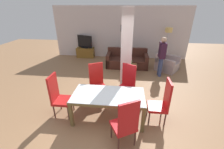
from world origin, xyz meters
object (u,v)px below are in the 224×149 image
coffee_table (129,70)px  floor_lamp (168,33)px  dining_chair_far_left (97,82)px  standing_person (162,54)px  dining_chair_head_right (162,101)px  dining_chair_far_right (127,83)px  bottle (132,63)px  tv_screen (85,42)px  dining_chair_near_right (126,123)px  dining_table (108,99)px  armchair (167,64)px  dining_chair_head_left (58,95)px  sofa (127,61)px  tv_stand (86,53)px

coffee_table → floor_lamp: floor_lamp is taller
dining_chair_far_left → floor_lamp: floor_lamp is taller
standing_person → dining_chair_head_right: bearing=168.0°
dining_chair_far_right → coffee_table: (0.09, 1.91, -0.37)m
bottle → tv_screen: (-2.54, 2.17, 0.32)m
dining_chair_far_right → tv_screen: (-2.38, 3.97, 0.27)m
dining_chair_near_right → dining_chair_far_left: same height
dining_chair_far_right → dining_chair_near_right: bearing=117.9°
dining_table → dining_chair_head_right: size_ratio=1.54×
dining_chair_near_right → dining_chair_head_right: (0.86, 0.83, 0.00)m
dining_table → dining_chair_far_left: (-0.45, 0.85, 0.02)m
floor_lamp → dining_chair_far_right: bearing=-116.8°
dining_chair_near_right → standing_person: (1.35, 3.64, 0.32)m
armchair → dining_chair_head_left: bearing=-9.8°
dining_chair_head_right → floor_lamp: 4.89m
dining_chair_near_right → tv_screen: (-2.39, 5.65, 0.27)m
coffee_table → bottle: 0.34m
sofa → coffee_table: 0.97m
dining_chair_near_right → bottle: bearing=58.6°
dining_table → floor_lamp: (2.39, 4.69, 0.87)m
dining_chair_head_left → coffee_table: (1.86, 2.76, -0.37)m
floor_lamp → coffee_table: bearing=-133.8°
dining_chair_head_right → tv_screen: size_ratio=1.36×
dining_table → tv_screen: (-1.93, 4.82, 0.29)m
armchair → coffee_table: bearing=-31.3°
armchair → floor_lamp: (0.16, 1.22, 1.17)m
dining_chair_head_right → tv_stand: 5.82m
coffee_table → dining_chair_near_right: bearing=-91.4°
bottle → tv_stand: size_ratio=0.27×
bottle → dining_chair_near_right: bearing=-92.6°
dining_chair_head_left → dining_chair_far_right: 1.97m
dining_chair_far_right → tv_stand: dining_chair_far_right is taller
floor_lamp → dining_chair_head_left: bearing=-128.3°
dining_chair_near_right → sofa: dining_chair_near_right is taller
dining_chair_head_right → floor_lamp: size_ratio=0.68×
dining_table → sofa: sofa is taller
dining_chair_far_left → bottle: size_ratio=4.44×
bottle → floor_lamp: size_ratio=0.15×
dining_chair_head_right → dining_chair_far_right: bearing=45.2°
dining_table → dining_chair_head_left: (-1.32, 0.00, 0.02)m
dining_chair_far_right → armchair: (1.78, 2.62, -0.33)m
armchair → tv_stand: armchair is taller
coffee_table → dining_chair_far_right: bearing=-92.7°
dining_chair_near_right → standing_person: size_ratio=0.73×
bottle → tv_stand: (-2.54, 2.17, -0.28)m
dining_chair_head_left → standing_person: standing_person is taller
standing_person → dining_chair_far_right: bearing=143.2°
tv_screen → dining_chair_head_left: bearing=117.8°
dining_table → tv_stand: dining_table is taller
sofa → coffee_table: (0.13, -0.96, -0.05)m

